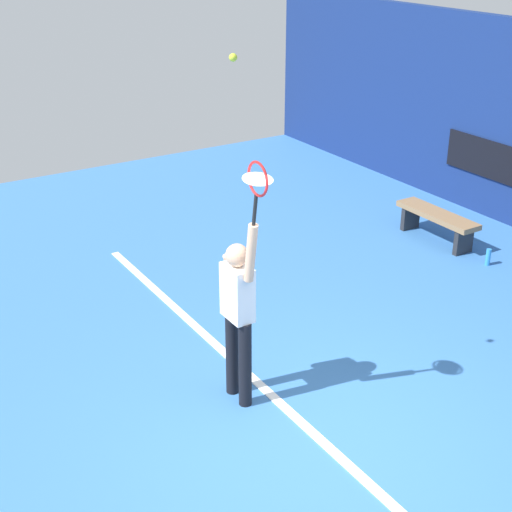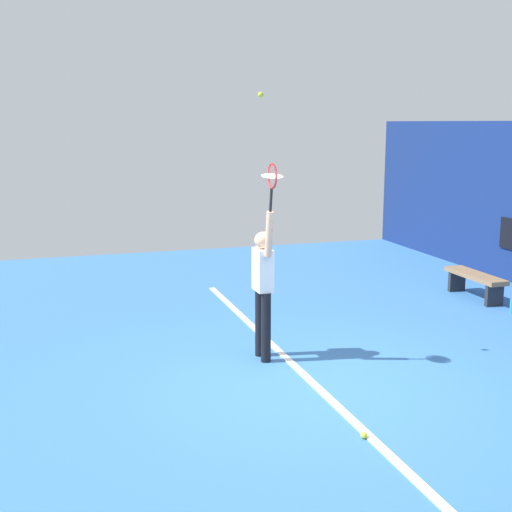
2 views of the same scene
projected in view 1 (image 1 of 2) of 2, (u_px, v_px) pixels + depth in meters
The scene contains 8 objects.
ground_plane at pixel (319, 444), 6.83m from camera, with size 18.00×18.00×0.00m, color #3870B2.
sponsor_banner_portside at pixel (501, 163), 11.50m from camera, with size 2.20×0.03×0.60m, color black.
court_baseline at pixel (323, 442), 6.85m from camera, with size 10.00×0.10×0.01m, color white.
tennis_player at pixel (238, 309), 7.08m from camera, with size 0.58×0.31×1.99m.
tennis_racket at pixel (257, 183), 6.23m from camera, with size 0.36×0.27×0.62m.
tennis_ball at pixel (233, 57), 6.01m from camera, with size 0.07×0.07×0.07m, color #CCE033.
court_bench at pixel (437, 219), 10.99m from camera, with size 1.40×0.36×0.45m.
water_bottle at pixel (488, 257), 10.30m from camera, with size 0.07×0.07×0.24m, color #338CD8.
Camera 1 is at (4.34, -3.41, 4.43)m, focal length 52.02 mm.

